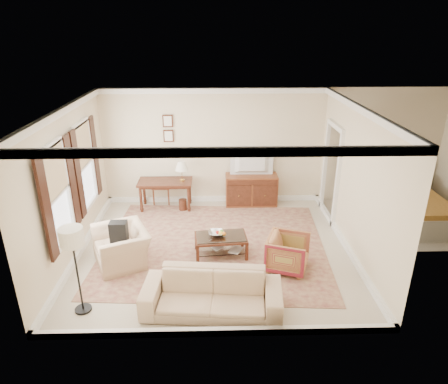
{
  "coord_description": "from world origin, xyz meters",
  "views": [
    {
      "loc": [
        0.0,
        -7.12,
        4.25
      ],
      "look_at": [
        0.2,
        0.3,
        1.15
      ],
      "focal_mm": 32.0,
      "sensor_mm": 36.0,
      "label": 1
    }
  ],
  "objects_px": {
    "sideboard": "(251,190)",
    "sofa": "(212,288)",
    "tv": "(252,156)",
    "club_armchair": "(121,241)",
    "striped_armchair": "(288,251)",
    "writing_desk": "(165,185)",
    "coffee_table": "(221,241)"
  },
  "relations": [
    {
      "from": "striped_armchair",
      "to": "club_armchair",
      "type": "relative_size",
      "value": 0.7
    },
    {
      "from": "coffee_table",
      "to": "club_armchair",
      "type": "bearing_deg",
      "value": -173.48
    },
    {
      "from": "writing_desk",
      "to": "tv",
      "type": "height_order",
      "value": "tv"
    },
    {
      "from": "tv",
      "to": "club_armchair",
      "type": "bearing_deg",
      "value": 44.06
    },
    {
      "from": "tv",
      "to": "sofa",
      "type": "bearing_deg",
      "value": 76.37
    },
    {
      "from": "writing_desk",
      "to": "sideboard",
      "type": "height_order",
      "value": "sideboard"
    },
    {
      "from": "sideboard",
      "to": "striped_armchair",
      "type": "distance_m",
      "value": 2.99
    },
    {
      "from": "tv",
      "to": "sofa",
      "type": "xyz_separation_m",
      "value": [
        -0.99,
        -4.1,
        -0.87
      ]
    },
    {
      "from": "club_armchair",
      "to": "coffee_table",
      "type": "bearing_deg",
      "value": 71.8
    },
    {
      "from": "coffee_table",
      "to": "sofa",
      "type": "bearing_deg",
      "value": -95.9
    },
    {
      "from": "coffee_table",
      "to": "striped_armchair",
      "type": "distance_m",
      "value": 1.35
    },
    {
      "from": "writing_desk",
      "to": "tv",
      "type": "bearing_deg",
      "value": 3.5
    },
    {
      "from": "writing_desk",
      "to": "sofa",
      "type": "xyz_separation_m",
      "value": [
        1.15,
        -3.97,
        -0.18
      ]
    },
    {
      "from": "tv",
      "to": "sofa",
      "type": "relative_size",
      "value": 0.46
    },
    {
      "from": "sideboard",
      "to": "club_armchair",
      "type": "bearing_deg",
      "value": -135.72
    },
    {
      "from": "writing_desk",
      "to": "club_armchair",
      "type": "distance_m",
      "value": 2.57
    },
    {
      "from": "sideboard",
      "to": "sofa",
      "type": "relative_size",
      "value": 0.59
    },
    {
      "from": "tv",
      "to": "sideboard",
      "type": "bearing_deg",
      "value": -90.0
    },
    {
      "from": "striped_armchair",
      "to": "sofa",
      "type": "xyz_separation_m",
      "value": [
        -1.41,
        -1.16,
        0.06
      ]
    },
    {
      "from": "writing_desk",
      "to": "tv",
      "type": "distance_m",
      "value": 2.26
    },
    {
      "from": "club_armchair",
      "to": "sofa",
      "type": "xyz_separation_m",
      "value": [
        1.73,
        -1.46,
        -0.04
      ]
    },
    {
      "from": "writing_desk",
      "to": "club_armchair",
      "type": "xyz_separation_m",
      "value": [
        -0.58,
        -2.5,
        -0.14
      ]
    },
    {
      "from": "sideboard",
      "to": "club_armchair",
      "type": "relative_size",
      "value": 1.2
    },
    {
      "from": "sideboard",
      "to": "sofa",
      "type": "distance_m",
      "value": 4.24
    },
    {
      "from": "striped_armchair",
      "to": "writing_desk",
      "type": "bearing_deg",
      "value": 62.11
    },
    {
      "from": "tv",
      "to": "sofa",
      "type": "distance_m",
      "value": 4.31
    },
    {
      "from": "writing_desk",
      "to": "striped_armchair",
      "type": "bearing_deg",
      "value": -47.61
    },
    {
      "from": "sideboard",
      "to": "striped_armchair",
      "type": "height_order",
      "value": "sideboard"
    },
    {
      "from": "tv",
      "to": "club_armchair",
      "type": "distance_m",
      "value": 3.88
    },
    {
      "from": "writing_desk",
      "to": "coffee_table",
      "type": "xyz_separation_m",
      "value": [
        1.33,
        -2.29,
        -0.28
      ]
    },
    {
      "from": "coffee_table",
      "to": "sofa",
      "type": "distance_m",
      "value": 1.69
    },
    {
      "from": "coffee_table",
      "to": "striped_armchair",
      "type": "bearing_deg",
      "value": -22.93
    }
  ]
}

